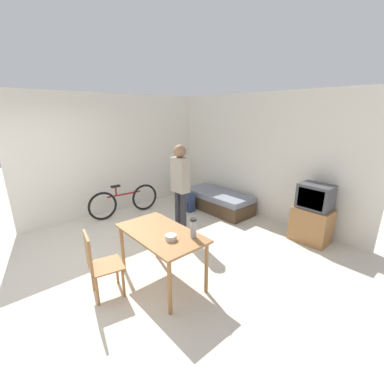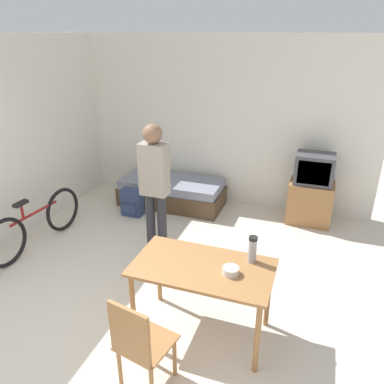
% 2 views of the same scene
% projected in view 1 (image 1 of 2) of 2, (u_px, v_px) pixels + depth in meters
% --- Properties ---
extents(ground_plane, '(20.00, 20.00, 0.00)m').
position_uv_depth(ground_plane, '(82.00, 275.00, 3.77)').
color(ground_plane, beige).
extents(wall_back, '(5.30, 0.06, 2.70)m').
position_uv_depth(wall_back, '(250.00, 155.00, 5.85)').
color(wall_back, silver).
rests_on(wall_back, ground_plane).
extents(wall_left, '(0.06, 4.91, 2.70)m').
position_uv_depth(wall_left, '(126.00, 153.00, 6.16)').
color(wall_left, silver).
rests_on(wall_left, ground_plane).
extents(daybed, '(1.72, 0.76, 0.45)m').
position_uv_depth(daybed, '(218.00, 201.00, 6.25)').
color(daybed, '#4C3823').
rests_on(daybed, ground_plane).
extents(tv, '(0.65, 0.46, 1.09)m').
position_uv_depth(tv, '(313.00, 215.00, 4.64)').
color(tv, '#9E6B3D').
rests_on(tv, ground_plane).
extents(dining_table, '(1.28, 0.71, 0.77)m').
position_uv_depth(dining_table, '(161.00, 238.00, 3.46)').
color(dining_table, '#9E6B3D').
rests_on(dining_table, ground_plane).
extents(wooden_chair, '(0.48, 0.48, 0.90)m').
position_uv_depth(wooden_chair, '(98.00, 262.00, 3.22)').
color(wooden_chair, '#9E6B3D').
rests_on(wooden_chair, ground_plane).
extents(bicycle, '(0.18, 1.66, 0.74)m').
position_uv_depth(bicycle, '(125.00, 201.00, 5.92)').
color(bicycle, black).
rests_on(bicycle, ground_plane).
extents(person_standing, '(0.34, 0.23, 1.75)m').
position_uv_depth(person_standing, '(180.00, 183.00, 4.78)').
color(person_standing, '#28282D').
rests_on(person_standing, ground_plane).
extents(thermos_flask, '(0.08, 0.08, 0.26)m').
position_uv_depth(thermos_flask, '(193.00, 227.00, 3.24)').
color(thermos_flask, '#99999E').
rests_on(thermos_flask, dining_table).
extents(mate_bowl, '(0.15, 0.15, 0.07)m').
position_uv_depth(mate_bowl, '(171.00, 237.00, 3.21)').
color(mate_bowl, beige).
rests_on(mate_bowl, dining_table).
extents(backpack, '(0.33, 0.22, 0.44)m').
position_uv_depth(backpack, '(188.00, 202.00, 6.19)').
color(backpack, navy).
rests_on(backpack, ground_plane).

